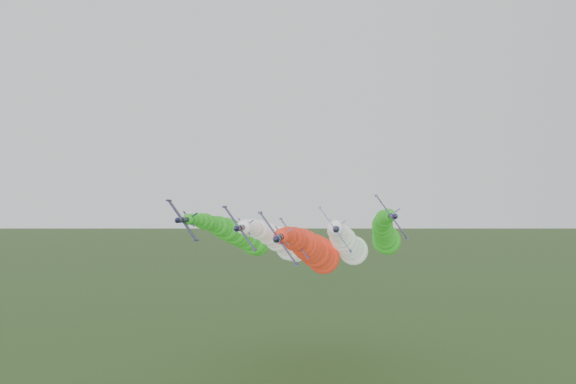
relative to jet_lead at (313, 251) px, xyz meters
name	(u,v)px	position (x,y,z in m)	size (l,w,h in m)	color
jet_lead	(313,251)	(0.00, 0.00, 0.00)	(12.20, 69.31, 15.83)	black
jet_inner_left	(283,242)	(-7.63, 12.50, 0.98)	(11.49, 68.60, 15.12)	black
jet_inner_right	(347,244)	(7.88, 14.16, 0.67)	(12.13, 69.25, 15.77)	black
jet_outer_left	(241,236)	(-18.93, 19.56, 2.11)	(11.66, 68.78, 15.30)	black
jet_outer_right	(385,235)	(17.22, 17.27, 2.66)	(11.60, 68.71, 15.24)	black
jet_trail	(318,248)	(0.53, 25.61, -1.39)	(11.99, 69.11, 15.63)	black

